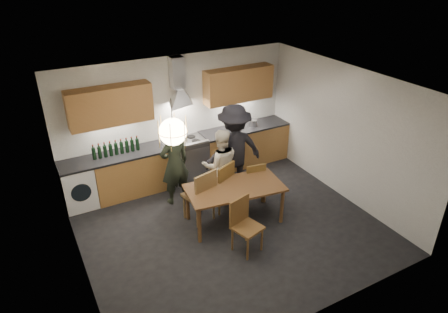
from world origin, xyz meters
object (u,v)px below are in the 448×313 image
wine_bottles (116,147)px  person_mid (220,165)px  dining_table (235,191)px  mixing_bowl (235,128)px  person_right (234,149)px  stock_pot (252,123)px  person_left (175,164)px  chair_front (244,221)px  chair_back_left (202,193)px

wine_bottles → person_mid: bearing=-32.9°
dining_table → person_mid: 0.80m
dining_table → wine_bottles: (-1.56, 1.87, 0.41)m
dining_table → mixing_bowl: 2.12m
person_mid → person_right: size_ratio=0.80×
stock_pot → person_left: bearing=-161.9°
stock_pot → wine_bottles: size_ratio=0.22×
person_right → wine_bottles: (-2.08, 0.93, 0.13)m
person_mid → person_left: bearing=-6.1°
person_left → person_mid: 0.87m
person_right → mixing_bowl: 1.02m
mixing_bowl → wine_bottles: size_ratio=0.30×
dining_table → stock_pot: stock_pot is taller
person_left → wine_bottles: size_ratio=1.81×
wine_bottles → person_right: bearing=-24.1°
person_left → stock_pot: 2.29m
chair_front → person_right: bearing=49.3°
person_mid → wine_bottles: (-1.69, 1.09, 0.31)m
chair_back_left → person_left: size_ratio=0.63×
chair_front → wine_bottles: bearing=100.9°
person_left → person_mid: bearing=148.4°
chair_front → mixing_bowl: size_ratio=3.38×
person_right → mixing_bowl: person_right is taller
chair_back_left → stock_pot: size_ratio=5.24×
chair_back_left → mixing_bowl: 2.23m
chair_back_left → person_right: person_right is taller
chair_back_left → wine_bottles: bearing=-70.9°
chair_front → wine_bottles: size_ratio=1.02×
person_left → mixing_bowl: (1.73, 0.71, 0.11)m
chair_back_left → wine_bottles: wine_bottles is taller
person_mid → mixing_bowl: person_mid is taller
mixing_bowl → person_left: bearing=-157.7°
chair_back_left → stock_pot: 2.57m
dining_table → person_mid: bearing=87.8°
person_left → chair_back_left: bearing=91.2°
person_mid → person_right: 0.46m
chair_back_left → chair_front: chair_back_left is taller
dining_table → chair_front: chair_front is taller
mixing_bowl → chair_front: bearing=-117.2°
chair_front → mixing_bowl: 2.88m
dining_table → mixing_bowl: bearing=67.3°
chair_front → stock_pot: 3.11m
dining_table → chair_front: (-0.25, -0.72, -0.10)m
dining_table → person_right: (0.52, 0.94, 0.29)m
dining_table → mixing_bowl: size_ratio=6.53×
chair_back_left → mixing_bowl: size_ratio=3.77×
dining_table → chair_front: 0.77m
mixing_bowl → stock_pot: bearing=0.0°
mixing_bowl → wine_bottles: wine_bottles is taller
stock_pot → wine_bottles: wine_bottles is taller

